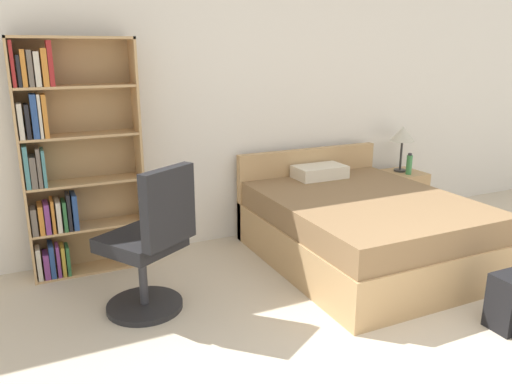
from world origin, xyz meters
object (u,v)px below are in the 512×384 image
bookshelf (67,162)px  table_lamp (403,135)px  water_bottle (409,164)px  nightstand (399,196)px  bed (359,226)px  office_chair (150,247)px

bookshelf → table_lamp: 3.39m
bookshelf → water_bottle: size_ratio=8.37×
nightstand → bed: bearing=-146.2°
bookshelf → table_lamp: size_ratio=3.87×
bed → nightstand: (1.07, 0.72, -0.04)m
office_chair → water_bottle: bearing=14.4°
bookshelf → water_bottle: bearing=-3.2°
table_lamp → water_bottle: (-0.01, -0.15, -0.29)m
bookshelf → office_chair: 1.13m
bed → office_chair: size_ratio=1.79×
water_bottle → table_lamp: bearing=86.6°
office_chair → table_lamp: office_chair is taller
nightstand → bookshelf: bearing=178.6°
bookshelf → table_lamp: bearing=-0.7°
nightstand → table_lamp: table_lamp is taller
bed → table_lamp: (1.10, 0.76, 0.62)m
nightstand → water_bottle: (0.02, -0.10, 0.37)m
bed → nightstand: bearing=33.8°
office_chair → table_lamp: size_ratio=2.19×
bookshelf → water_bottle: bookshelf is taller
bed → nightstand: bed is taller
bed → office_chair: office_chair is taller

